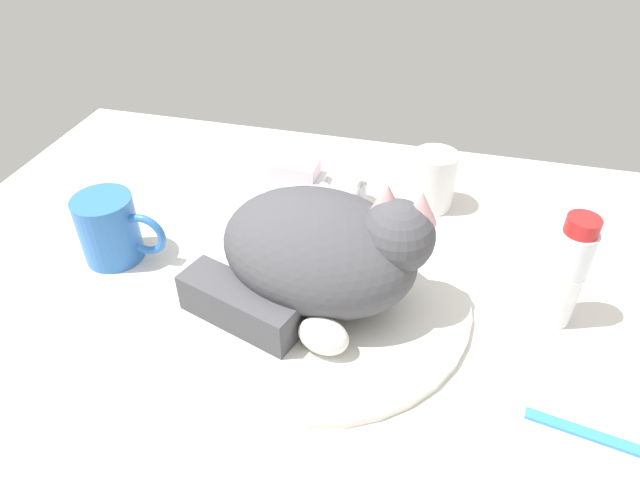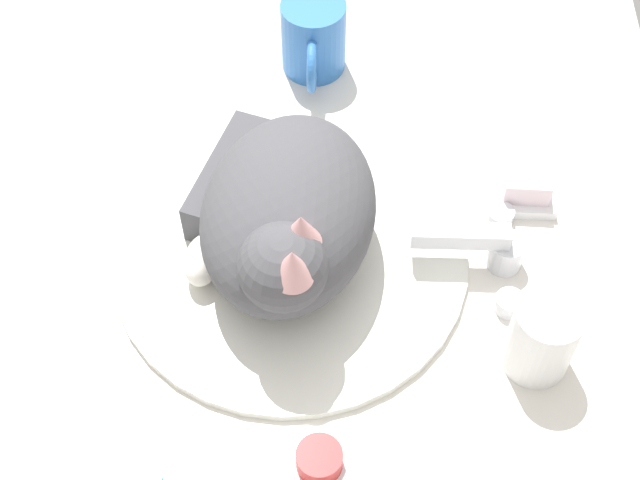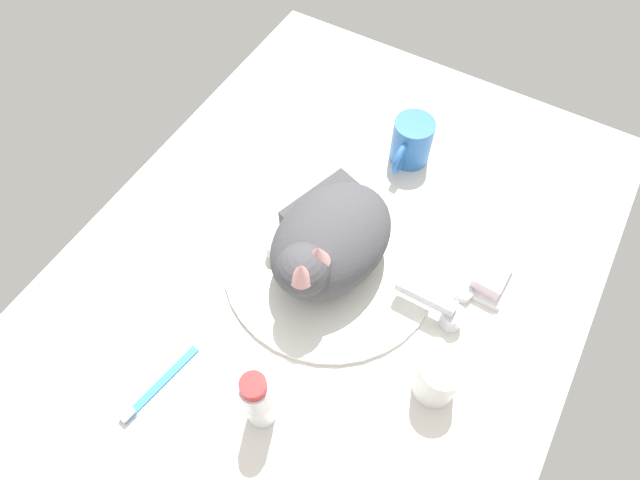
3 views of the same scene
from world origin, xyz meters
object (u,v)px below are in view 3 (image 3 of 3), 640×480
toothbrush (155,387)px  rinse_cup (438,379)px  toothpaste_bottle (258,401)px  faucet (442,311)px  coffee_mug (411,142)px  cat (327,241)px  soap_bar (493,274)px

toothbrush → rinse_cup: bearing=120.1°
rinse_cup → toothbrush: size_ratio=0.60×
toothpaste_bottle → toothbrush: size_ratio=0.98×
faucet → coffee_mug: bearing=-146.1°
cat → rinse_cup: cat is taller
toothbrush → soap_bar: bearing=138.9°
coffee_mug → toothbrush: (59.25, -13.33, -3.98)cm
faucet → toothpaste_bottle: (26.88, -16.16, 4.07)cm
faucet → rinse_cup: bearing=18.3°
rinse_cup → toothbrush: bearing=-59.9°
soap_bar → toothpaste_bottle: (36.94, -20.60, 4.03)cm
cat → toothpaste_bottle: 26.58cm
rinse_cup → toothpaste_bottle: 25.47cm
toothbrush → coffee_mug: bearing=167.3°
faucet → coffee_mug: (-27.61, -18.57, 1.96)cm
faucet → toothbrush: (31.63, -31.90, -2.01)cm
cat → toothpaste_bottle: size_ratio=1.98×
rinse_cup → cat: bearing=-113.3°
cat → rinse_cup: (10.34, 24.02, -3.41)cm
coffee_mug → soap_bar: coffee_mug is taller
cat → coffee_mug: bearing=176.3°
cat → coffee_mug: 28.52cm
rinse_cup → toothbrush: 41.26cm
cat → toothpaste_bottle: cat is taller
coffee_mug → soap_bar: bearing=52.7°
coffee_mug → soap_bar: size_ratio=1.64×
cat → soap_bar: 27.52cm
coffee_mug → toothpaste_bottle: toothpaste_bottle is taller
cat → rinse_cup: 26.37cm
coffee_mug → toothbrush: bearing=-12.7°
cat → coffee_mug: (-28.27, 1.82, -3.23)cm
faucet → toothpaste_bottle: toothpaste_bottle is taller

